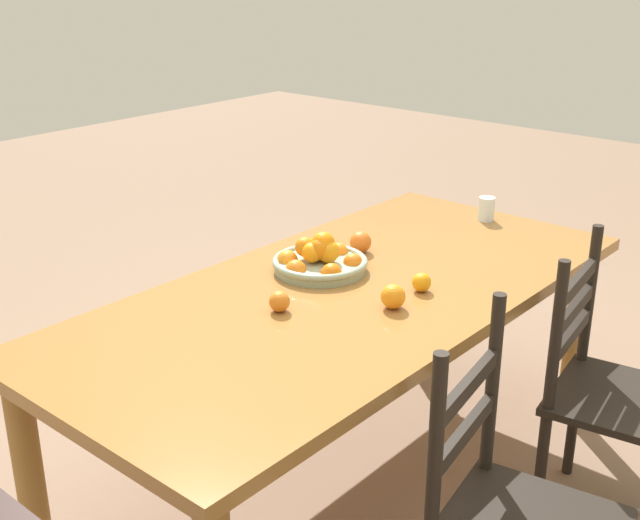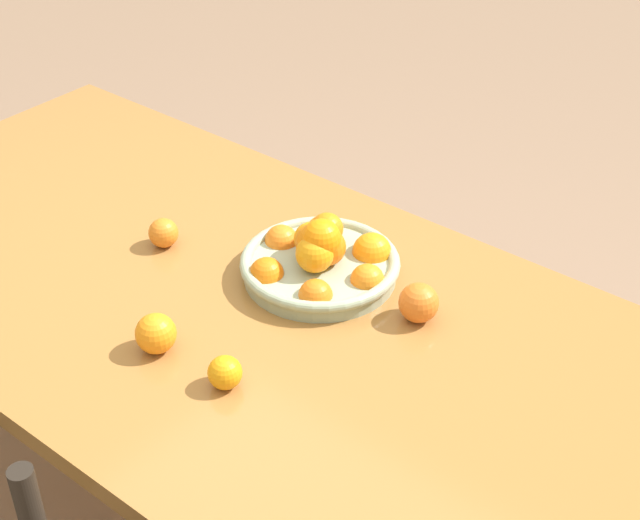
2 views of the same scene
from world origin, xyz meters
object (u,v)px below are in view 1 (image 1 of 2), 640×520
Objects in this scene: chair_by_cabinet at (609,394)px; orange_loose_3 at (393,297)px; dining_table at (347,313)px; fruit_bowl at (319,260)px; drinking_glass at (486,209)px; orange_loose_1 at (361,242)px; orange_loose_0 at (279,302)px; orange_loose_2 at (422,282)px.

chair_by_cabinet is 12.34× the size of orange_loose_3.
fruit_bowl is (-0.06, -0.17, 0.13)m from dining_table.
chair_by_cabinet reaches higher than drinking_glass.
orange_loose_3 reaches higher than dining_table.
orange_loose_3 is (0.32, 0.38, -0.00)m from orange_loose_1.
orange_loose_0 is at bearing -45.55° from orange_loose_3.
orange_loose_1 is 0.40m from orange_loose_2.
orange_loose_1 is 0.64m from drinking_glass.
orange_loose_1 reaches higher than orange_loose_3.
orange_loose_2 is (-0.41, 0.24, -0.00)m from orange_loose_0.
orange_loose_0 is at bearing -9.35° from dining_table.
orange_loose_2 is at bearing 149.56° from orange_loose_0.
dining_table is 2.23× the size of chair_by_cabinet.
dining_table is 0.30m from orange_loose_0.
orange_loose_1 is (-0.29, -0.17, 0.13)m from dining_table.
dining_table is at bearing -98.46° from orange_loose_3.
drinking_glass is (-0.86, 0.15, 0.01)m from fruit_bowl.
chair_by_cabinet is 0.69m from orange_loose_2.
orange_loose_0 is 0.82× the size of orange_loose_1.
drinking_glass is at bearing 169.96° from fruit_bowl.
dining_table is 6.42× the size of fruit_bowl.
orange_loose_3 reaches higher than orange_loose_2.
orange_loose_0 is (0.33, 0.12, -0.01)m from fruit_bowl.
chair_by_cabinet reaches higher than orange_loose_1.
orange_loose_3 is at bearing 76.78° from fruit_bowl.
drinking_glass reaches higher than orange_loose_1.
fruit_bowl is at bearing -77.85° from orange_loose_2.
orange_loose_2 is at bearing 102.15° from fruit_bowl.
drinking_glass is at bearing -166.91° from orange_loose_3.
orange_loose_1 is (-0.56, -0.13, 0.01)m from orange_loose_0.
chair_by_cabinet is 0.76m from orange_loose_3.
fruit_bowl is at bearing -10.04° from drinking_glass.
fruit_bowl is 4.28× the size of orange_loose_3.
fruit_bowl is at bearing -108.67° from dining_table.
fruit_bowl is 0.35m from orange_loose_0.
orange_loose_1 is at bearing 88.19° from chair_by_cabinet.
fruit_bowl reaches higher than orange_loose_3.
orange_loose_1 is 0.81× the size of drinking_glass.
orange_loose_0 is at bearing 20.66° from fruit_bowl.
orange_loose_2 is (-0.08, 0.36, -0.01)m from fruit_bowl.
orange_loose_2 is at bearing 107.21° from chair_by_cabinet.
dining_table is 0.36m from orange_loose_1.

